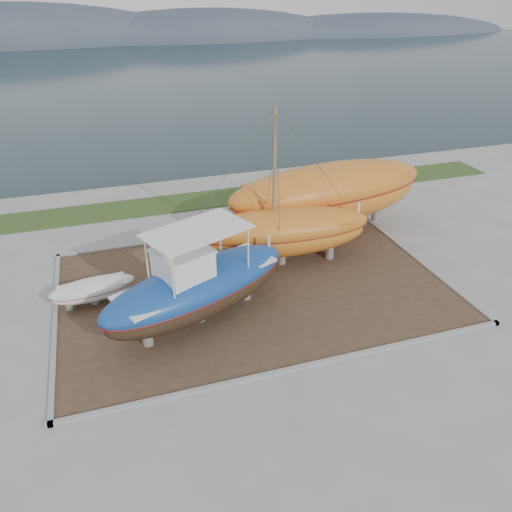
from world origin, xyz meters
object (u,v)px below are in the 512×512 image
object	(u,v)px
white_dinghy	(94,292)
orange_bare_hull	(328,201)
blue_caique	(198,277)
orange_sailboat	(283,191)

from	to	relation	value
white_dinghy	orange_bare_hull	size ratio (longest dim) A/B	0.31
blue_caique	orange_sailboat	world-z (taller)	orange_sailboat
orange_sailboat	orange_bare_hull	xyz separation A→B (m)	(3.77, 2.61, -2.03)
orange_sailboat	orange_bare_hull	size ratio (longest dim) A/B	0.75
white_dinghy	orange_bare_hull	world-z (taller)	orange_bare_hull
orange_sailboat	blue_caique	bearing A→B (deg)	-139.92
orange_bare_hull	orange_sailboat	bearing A→B (deg)	-152.44
blue_caique	white_dinghy	distance (m)	5.39
white_dinghy	orange_bare_hull	xyz separation A→B (m)	(13.22, 3.39, 1.44)
white_dinghy	orange_bare_hull	distance (m)	13.72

